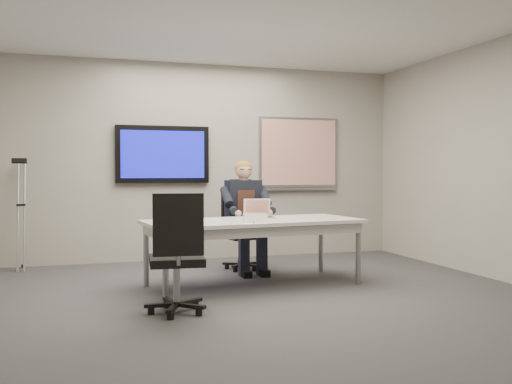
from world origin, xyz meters
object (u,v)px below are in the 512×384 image
object	(u,v)px
conference_table	(253,227)
seated_person	(247,227)
office_chair_far	(241,245)
laptop	(259,213)
office_chair_near	(177,276)

from	to	relation	value
conference_table	seated_person	bearing A→B (deg)	71.86
office_chair_far	laptop	size ratio (longest dim) A/B	2.88
office_chair_near	seated_person	size ratio (longest dim) A/B	0.77
office_chair_near	laptop	world-z (taller)	office_chair_near
office_chair_near	seated_person	xyz separation A→B (m)	(1.19, 1.85, 0.23)
office_chair_near	office_chair_far	bearing A→B (deg)	-114.18
office_chair_far	office_chair_near	world-z (taller)	office_chair_near
conference_table	office_chair_far	bearing A→B (deg)	75.01
office_chair_far	office_chair_near	xyz separation A→B (m)	(-1.18, -2.10, 0.03)
seated_person	office_chair_near	bearing A→B (deg)	-126.11
office_chair_near	laptop	distance (m)	1.76
office_chair_far	office_chair_near	distance (m)	2.41
conference_table	office_chair_far	distance (m)	1.13
conference_table	office_chair_far	world-z (taller)	office_chair_far
laptop	conference_table	bearing A→B (deg)	-111.54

